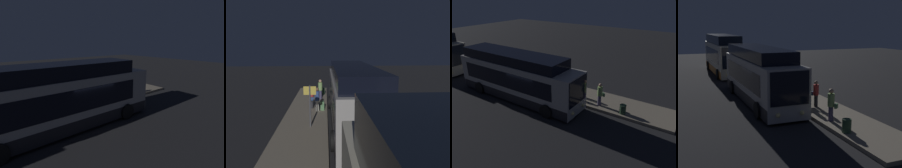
# 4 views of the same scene
# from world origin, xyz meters

# --- Properties ---
(ground) EXTENTS (80.00, 80.00, 0.00)m
(ground) POSITION_xyz_m (0.00, 0.00, 0.00)
(ground) COLOR #232326
(platform) EXTENTS (20.00, 2.90, 0.20)m
(platform) POSITION_xyz_m (0.00, 3.05, 0.10)
(platform) COLOR gray
(platform) RESTS_ON ground
(bus_lead) EXTENTS (11.04, 2.74, 3.71)m
(bus_lead) POSITION_xyz_m (-1.45, 0.13, 1.68)
(bus_lead) COLOR #B2ADA8
(bus_lead) RESTS_ON ground
(passenger_boarding) EXTENTS (0.61, 0.60, 1.74)m
(passenger_boarding) POSITION_xyz_m (4.76, 2.19, 1.14)
(passenger_boarding) COLOR #4C476B
(passenger_boarding) RESTS_ON platform
(passenger_waiting) EXTENTS (0.35, 0.35, 1.73)m
(passenger_waiting) POSITION_xyz_m (1.04, 2.31, 1.16)
(passenger_waiting) COLOR silver
(passenger_waiting) RESTS_ON platform
(passenger_with_bags) EXTENTS (0.55, 0.39, 1.62)m
(passenger_with_bags) POSITION_xyz_m (1.80, 2.76, 1.08)
(passenger_with_bags) COLOR #2D2D33
(passenger_with_bags) RESTS_ON platform
(suitcase) EXTENTS (0.44, 0.27, 0.87)m
(suitcase) POSITION_xyz_m (1.36, 1.95, 0.51)
(suitcase) COLOR #598C59
(suitcase) RESTS_ON platform
(sign_post) EXTENTS (0.10, 0.71, 2.44)m
(sign_post) POSITION_xyz_m (-2.06, 2.60, 1.75)
(sign_post) COLOR #4C4C51
(sign_post) RESTS_ON platform
(trash_bin) EXTENTS (0.44, 0.44, 0.65)m
(trash_bin) POSITION_xyz_m (6.59, 2.00, 0.52)
(trash_bin) COLOR #2D4C33
(trash_bin) RESTS_ON platform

